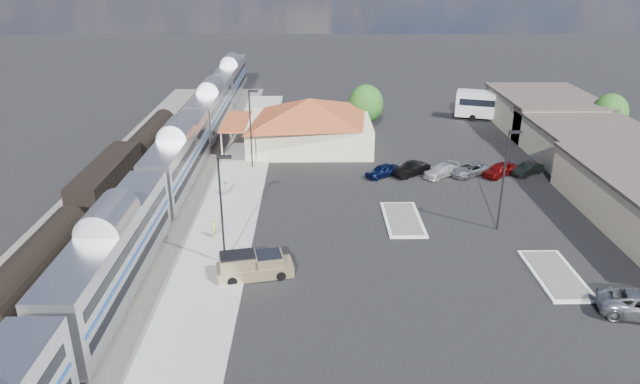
{
  "coord_description": "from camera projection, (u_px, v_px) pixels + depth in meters",
  "views": [
    {
      "loc": [
        -4.2,
        -44.86,
        22.02
      ],
      "look_at": [
        -3.53,
        2.01,
        2.8
      ],
      "focal_mm": 32.0,
      "sensor_mm": 36.0,
      "label": 1
    }
  ],
  "objects": [
    {
      "name": "coach_bus",
      "position": [
        502.0,
        105.0,
        82.62
      ],
      "size": [
        13.1,
        6.64,
        4.13
      ],
      "rotation": [
        0.0,
        0.0,
        1.26
      ],
      "color": "white",
      "rests_on": "ground"
    },
    {
      "name": "lamp_plat_n",
      "position": [
        251.0,
        123.0,
        62.54
      ],
      "size": [
        1.08,
        0.25,
        9.0
      ],
      "color": "black",
      "rests_on": "ground"
    },
    {
      "name": "tree_depot",
      "position": [
        366.0,
        104.0,
        76.18
      ],
      "size": [
        4.71,
        4.71,
        6.63
      ],
      "color": "#382314",
      "rests_on": "ground"
    },
    {
      "name": "freight_cars",
      "position": [
        108.0,
        183.0,
        55.11
      ],
      "size": [
        2.8,
        46.0,
        4.0
      ],
      "color": "black",
      "rests_on": "ground"
    },
    {
      "name": "parked_car_e",
      "position": [
        500.0,
        170.0,
        62.03
      ],
      "size": [
        4.58,
        4.04,
        1.5
      ],
      "primitive_type": "imported",
      "rotation": [
        0.0,
        0.0,
        -0.93
      ],
      "color": "maroon",
      "rests_on": "ground"
    },
    {
      "name": "person_b",
      "position": [
        225.0,
        188.0,
        56.5
      ],
      "size": [
        0.78,
        0.9,
        1.61
      ],
      "primitive_type": "imported",
      "rotation": [
        0.0,
        0.0,
        -1.33
      ],
      "color": "silver",
      "rests_on": "platform"
    },
    {
      "name": "person_a",
      "position": [
        214.0,
        228.0,
        47.98
      ],
      "size": [
        0.48,
        0.65,
        1.65
      ],
      "primitive_type": "imported",
      "rotation": [
        0.0,
        0.0,
        1.43
      ],
      "color": "#AFC13C",
      "rests_on": "platform"
    },
    {
      "name": "platform",
      "position": [
        232.0,
        203.0,
        55.27
      ],
      "size": [
        5.5,
        92.0,
        0.18
      ],
      "primitive_type": "cube",
      "color": "gray",
      "rests_on": "ground"
    },
    {
      "name": "ground",
      "position": [
        361.0,
        230.0,
        49.91
      ],
      "size": [
        280.0,
        280.0,
        0.0
      ],
      "primitive_type": "plane",
      "color": "black",
      "rests_on": "ground"
    },
    {
      "name": "passenger_train",
      "position": [
        179.0,
        159.0,
        58.94
      ],
      "size": [
        3.0,
        104.0,
        5.55
      ],
      "color": "silver",
      "rests_on": "ground"
    },
    {
      "name": "parked_car_f",
      "position": [
        528.0,
        169.0,
        62.38
      ],
      "size": [
        4.14,
        3.47,
        1.34
      ],
      "primitive_type": "imported",
      "rotation": [
        0.0,
        0.0,
        -0.97
      ],
      "color": "black",
      "rests_on": "ground"
    },
    {
      "name": "parked_car_c",
      "position": [
        441.0,
        171.0,
        61.98
      ],
      "size": [
        4.72,
        4.25,
        1.32
      ],
      "primitive_type": "imported",
      "rotation": [
        0.0,
        0.0,
        -0.91
      ],
      "color": "silver",
      "rests_on": "ground"
    },
    {
      "name": "lamp_plat_s",
      "position": [
        222.0,
        202.0,
        42.19
      ],
      "size": [
        1.08,
        0.25,
        9.0
      ],
      "color": "black",
      "rests_on": "ground"
    },
    {
      "name": "parked_car_d",
      "position": [
        470.0,
        170.0,
        62.31
      ],
      "size": [
        5.13,
        4.44,
        1.31
      ],
      "primitive_type": "imported",
      "rotation": [
        0.0,
        0.0,
        -0.98
      ],
      "color": "gray",
      "rests_on": "ground"
    },
    {
      "name": "pickup_truck",
      "position": [
        255.0,
        266.0,
        42.26
      ],
      "size": [
        5.88,
        3.13,
        1.93
      ],
      "rotation": [
        0.0,
        0.0,
        1.78
      ],
      "color": "tan",
      "rests_on": "ground"
    },
    {
      "name": "parked_car_a",
      "position": [
        382.0,
        171.0,
        61.89
      ],
      "size": [
        4.28,
        3.54,
        1.38
      ],
      "primitive_type": "imported",
      "rotation": [
        0.0,
        0.0,
        -1.0
      ],
      "color": "#0C163D",
      "rests_on": "ground"
    },
    {
      "name": "buildings_east",
      "position": [
        605.0,
        153.0,
        62.63
      ],
      "size": [
        14.4,
        51.4,
        4.8
      ],
      "color": "#C6B28C",
      "rests_on": "ground"
    },
    {
      "name": "tree_east_c",
      "position": [
        610.0,
        113.0,
        72.98
      ],
      "size": [
        4.41,
        4.41,
        6.21
      ],
      "color": "#382314",
      "rests_on": "ground"
    },
    {
      "name": "traffic_island_north",
      "position": [
        556.0,
        275.0,
        42.65
      ],
      "size": [
        3.3,
        7.5,
        0.21
      ],
      "color": "silver",
      "rests_on": "ground"
    },
    {
      "name": "railbed",
      "position": [
        145.0,
        196.0,
        57.01
      ],
      "size": [
        16.0,
        100.0,
        0.12
      ],
      "primitive_type": "cube",
      "color": "#4C4944",
      "rests_on": "ground"
    },
    {
      "name": "lamp_lot",
      "position": [
        505.0,
        172.0,
        48.04
      ],
      "size": [
        1.08,
        0.25,
        9.0
      ],
      "color": "black",
      "rests_on": "ground"
    },
    {
      "name": "parked_car_b",
      "position": [
        411.0,
        169.0,
        62.19
      ],
      "size": [
        4.51,
        3.75,
        1.45
      ],
      "primitive_type": "imported",
      "rotation": [
        0.0,
        0.0,
        -0.98
      ],
      "color": "black",
      "rests_on": "ground"
    },
    {
      "name": "traffic_island_south",
      "position": [
        403.0,
        219.0,
        51.77
      ],
      "size": [
        3.3,
        7.5,
        0.21
      ],
      "color": "silver",
      "rests_on": "ground"
    },
    {
      "name": "station_depot",
      "position": [
        309.0,
        123.0,
        70.86
      ],
      "size": [
        18.35,
        12.24,
        6.2
      ],
      "color": "#BEB18B",
      "rests_on": "ground"
    }
  ]
}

